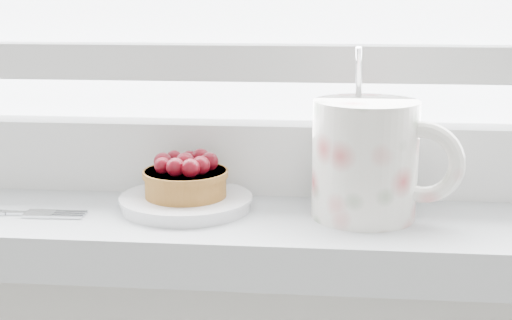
# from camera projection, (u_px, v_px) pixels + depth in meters

# --- Properties ---
(saucer) EXTENTS (0.12, 0.12, 0.01)m
(saucer) POSITION_uv_depth(u_px,v_px,m) (186.00, 202.00, 0.67)
(saucer) COLOR white
(saucer) RESTS_ON windowsill
(raspberry_tart) EXTENTS (0.08, 0.08, 0.04)m
(raspberry_tart) POSITION_uv_depth(u_px,v_px,m) (186.00, 177.00, 0.66)
(raspberry_tart) COLOR brown
(raspberry_tart) RESTS_ON saucer
(floral_mug) EXTENTS (0.14, 0.12, 0.15)m
(floral_mug) POSITION_uv_depth(u_px,v_px,m) (369.00, 157.00, 0.63)
(floral_mug) COLOR silver
(floral_mug) RESTS_ON windowsill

